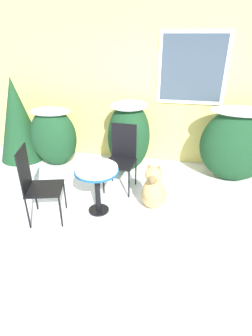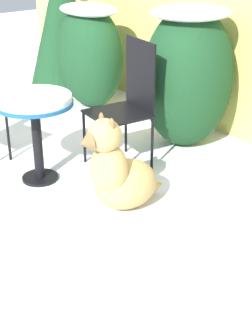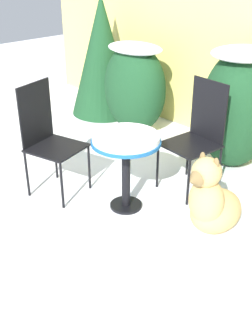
% 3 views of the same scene
% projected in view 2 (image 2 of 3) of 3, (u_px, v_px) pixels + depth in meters
% --- Properties ---
extents(ground_plane, '(16.00, 16.00, 0.00)m').
position_uv_depth(ground_plane, '(38.00, 202.00, 3.96)').
color(ground_plane, white).
extents(shrub_left, '(0.91, 0.65, 1.14)m').
position_uv_depth(shrub_left, '(90.00, 53.00, 5.70)').
color(shrub_left, '#194223').
rests_on(shrub_left, ground_plane).
extents(shrub_middle, '(0.78, 0.88, 1.29)m').
position_uv_depth(shrub_middle, '(188.00, 74.00, 4.68)').
color(shrub_middle, '#194223').
rests_on(shrub_middle, ground_plane).
extents(evergreen_bush, '(0.91, 0.91, 1.66)m').
position_uv_depth(evergreen_bush, '(63.00, 20.00, 6.27)').
color(evergreen_bush, '#194223').
rests_on(evergreen_bush, ground_plane).
extents(patio_table, '(0.62, 0.62, 0.73)m').
position_uv_depth(patio_table, '(35.00, 111.00, 4.04)').
color(patio_table, black).
rests_on(patio_table, ground_plane).
extents(patio_chair_near_table, '(0.50, 0.50, 1.08)m').
position_uv_depth(patio_chair_near_table, '(127.00, 100.00, 4.33)').
color(patio_chair_near_table, black).
rests_on(patio_chair_near_table, ground_plane).
extents(dog, '(0.41, 0.72, 0.77)m').
position_uv_depth(dog, '(119.00, 174.00, 3.76)').
color(dog, tan).
rests_on(dog, ground_plane).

